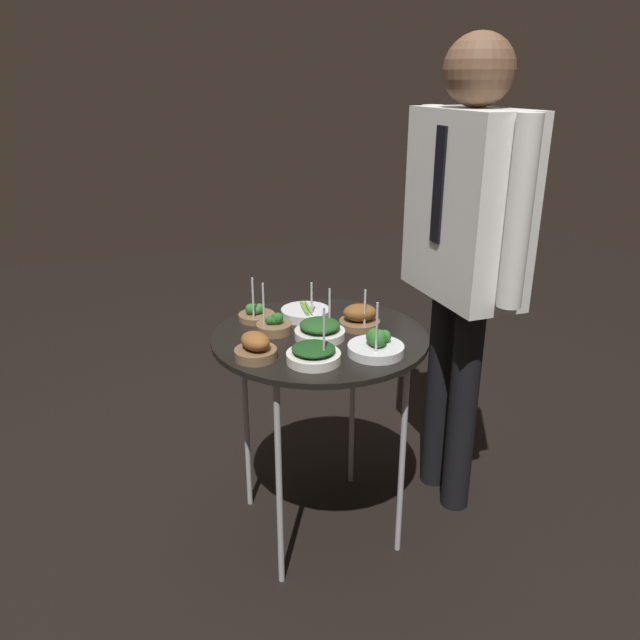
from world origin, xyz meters
The scene contains 11 objects.
ground_plane centered at (0.00, 0.00, 0.00)m, with size 8.00×8.00×0.00m, color black.
serving_cart centered at (0.00, 0.00, 0.69)m, with size 0.69×0.69×0.75m.
bowl_spinach_center centered at (0.02, -0.01, 0.78)m, with size 0.16×0.16×0.15m.
bowl_broccoli_front_left centered at (-0.07, -0.13, 0.77)m, with size 0.11×0.11×0.17m.
bowl_broccoli_back_right centered at (0.20, 0.11, 0.77)m, with size 0.17×0.17×0.18m.
bowl_broccoli_mid_left centered at (-0.20, -0.16, 0.77)m, with size 0.12×0.12×0.16m.
bowl_roast_far_rim centered at (-0.02, 0.14, 0.78)m, with size 0.13×0.13×0.14m.
bowl_roast_front_right centered at (0.10, -0.24, 0.78)m, with size 0.12×0.12×0.08m.
bowl_asparagus_front_center centered at (-0.16, 0.01, 0.76)m, with size 0.17×0.17×0.14m.
bowl_spinach_near_rim centered at (0.18, -0.09, 0.77)m, with size 0.16×0.16×0.18m.
waiter_figure centered at (-0.02, 0.52, 1.04)m, with size 0.61×0.23×1.65m.
Camera 1 is at (1.72, -0.63, 1.52)m, focal length 35.00 mm.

